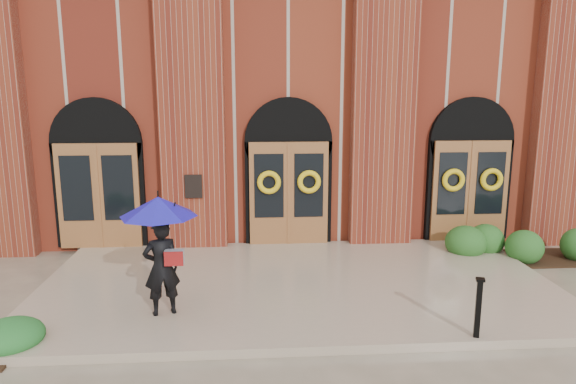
{
  "coord_description": "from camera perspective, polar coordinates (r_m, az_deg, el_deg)",
  "views": [
    {
      "loc": [
        -0.85,
        -9.41,
        3.89
      ],
      "look_at": [
        -0.14,
        1.0,
        1.78
      ],
      "focal_mm": 32.0,
      "sensor_mm": 36.0,
      "label": 1
    }
  ],
  "objects": [
    {
      "name": "metal_post",
      "position": [
        8.47,
        20.39,
        -11.83
      ],
      "size": [
        0.16,
        0.16,
        0.95
      ],
      "rotation": [
        0.0,
        0.0,
        -0.31
      ],
      "color": "black",
      "rests_on": "landing"
    },
    {
      "name": "ground",
      "position": [
        10.22,
        1.17,
        -10.96
      ],
      "size": [
        90.0,
        90.0,
        0.0
      ],
      "primitive_type": "plane",
      "color": "gray",
      "rests_on": "ground"
    },
    {
      "name": "church_building",
      "position": [
        18.22,
        -1.27,
        10.19
      ],
      "size": [
        16.2,
        12.53,
        7.0
      ],
      "color": "maroon",
      "rests_on": "ground"
    },
    {
      "name": "landing",
      "position": [
        10.33,
        1.1,
        -10.26
      ],
      "size": [
        10.0,
        5.3,
        0.15
      ],
      "primitive_type": "cube",
      "color": "tan",
      "rests_on": "ground"
    },
    {
      "name": "man_with_umbrella",
      "position": [
        8.69,
        -14.04,
        -4.43
      ],
      "size": [
        1.6,
        1.6,
        2.02
      ],
      "rotation": [
        0.0,
        0.0,
        3.47
      ],
      "color": "black",
      "rests_on": "landing"
    },
    {
      "name": "hedge_wall_right",
      "position": [
        13.01,
        24.09,
        -5.35
      ],
      "size": [
        2.8,
        1.12,
        0.72
      ],
      "primitive_type": "ellipsoid",
      "color": "#24531D",
      "rests_on": "ground"
    }
  ]
}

